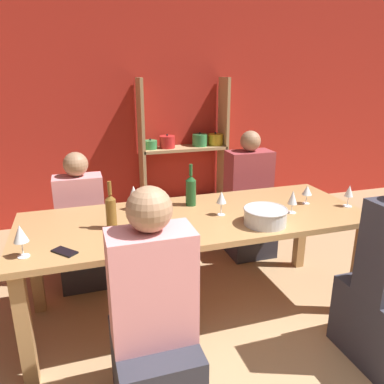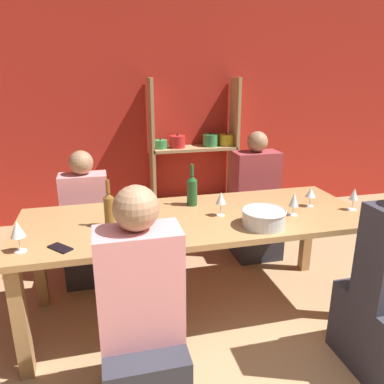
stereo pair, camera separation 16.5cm
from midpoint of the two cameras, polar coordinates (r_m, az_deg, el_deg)
name	(u,v)px [view 2 (the right image)]	position (r m, az deg, el deg)	size (l,w,h in m)	color
wall_back_red	(151,107)	(4.61, -5.24, 12.77)	(8.80, 0.06, 2.70)	red
shelf_unit	(195,168)	(4.64, 1.41, 3.62)	(1.06, 0.30, 1.69)	tan
dining_table	(195,228)	(2.68, 2.29, -5.50)	(2.44, 0.92, 0.78)	#AD7F4C
mixing_bowl	(264,217)	(2.52, 12.72, -3.82)	(0.29, 0.29, 0.11)	#B7BABC
wine_bottle_green	(109,209)	(2.48, -10.64, -2.54)	(0.07, 0.07, 0.32)	brown
wine_bottle_dark	(192,190)	(2.83, 1.68, 0.33)	(0.08, 0.08, 0.32)	#1E4C23
wine_glass_empty_a	(135,191)	(2.78, -7.06, 0.10)	(0.07, 0.07, 0.18)	white
wine_glass_empty_b	(294,200)	(2.75, 16.95, -1.20)	(0.07, 0.07, 0.17)	white
wine_glass_empty_c	(17,230)	(2.27, -23.21, -5.32)	(0.08, 0.08, 0.19)	white
wine_glass_white_a	(221,199)	(2.63, 6.22, -1.03)	(0.07, 0.07, 0.18)	white
wine_glass_red_a	(354,195)	(3.01, 24.91, -0.44)	(0.07, 0.07, 0.17)	white
wine_glass_empty_d	(311,193)	(2.97, 19.16, -0.14)	(0.08, 0.08, 0.15)	white
cell_phone	(60,248)	(2.28, -17.48, -8.16)	(0.15, 0.16, 0.01)	black
person_far_a	(254,210)	(3.77, 10.64, -2.79)	(0.43, 0.54, 1.23)	#2D2D38
person_near_b	(142,334)	(2.06, -5.18, -20.84)	(0.41, 0.52, 1.26)	#2D2D38
person_far_b	(87,232)	(3.37, -14.30, -6.01)	(0.39, 0.49, 1.14)	#2D2D38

